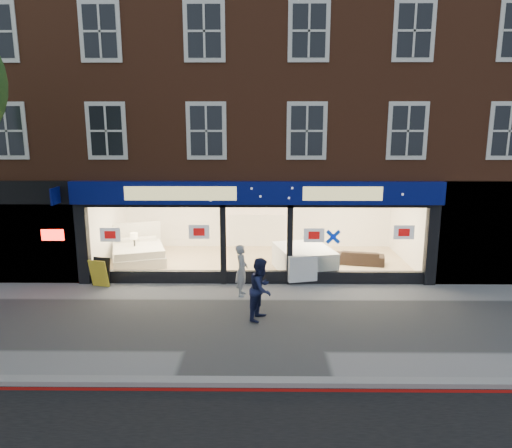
{
  "coord_description": "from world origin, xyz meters",
  "views": [
    {
      "loc": [
        0.13,
        -10.9,
        4.85
      ],
      "look_at": [
        -0.01,
        2.5,
        2.06
      ],
      "focal_mm": 32.0,
      "sensor_mm": 36.0,
      "label": 1
    }
  ],
  "objects_px": {
    "display_bed": "(138,252)",
    "a_board": "(100,272)",
    "pedestrian_blue": "(261,289)",
    "pedestrian_grey": "(242,270)",
    "mattress_stack": "(304,259)",
    "sofa": "(360,257)"
  },
  "relations": [
    {
      "from": "mattress_stack",
      "to": "a_board",
      "type": "height_order",
      "value": "mattress_stack"
    },
    {
      "from": "a_board",
      "to": "pedestrian_blue",
      "type": "bearing_deg",
      "value": -12.5
    },
    {
      "from": "a_board",
      "to": "pedestrian_grey",
      "type": "bearing_deg",
      "value": 4.12
    },
    {
      "from": "mattress_stack",
      "to": "pedestrian_grey",
      "type": "relative_size",
      "value": 1.6
    },
    {
      "from": "a_board",
      "to": "pedestrian_blue",
      "type": "relative_size",
      "value": 0.55
    },
    {
      "from": "display_bed",
      "to": "pedestrian_grey",
      "type": "bearing_deg",
      "value": -57.19
    },
    {
      "from": "sofa",
      "to": "a_board",
      "type": "distance_m",
      "value": 8.88
    },
    {
      "from": "a_board",
      "to": "mattress_stack",
      "type": "bearing_deg",
      "value": 24.66
    },
    {
      "from": "a_board",
      "to": "pedestrian_blue",
      "type": "xyz_separation_m",
      "value": [
        5.05,
        -2.45,
        0.36
      ]
    },
    {
      "from": "pedestrian_grey",
      "to": "display_bed",
      "type": "bearing_deg",
      "value": 55.67
    },
    {
      "from": "mattress_stack",
      "to": "pedestrian_grey",
      "type": "distance_m",
      "value": 2.88
    },
    {
      "from": "display_bed",
      "to": "a_board",
      "type": "height_order",
      "value": "display_bed"
    },
    {
      "from": "mattress_stack",
      "to": "pedestrian_blue",
      "type": "relative_size",
      "value": 1.5
    },
    {
      "from": "display_bed",
      "to": "sofa",
      "type": "relative_size",
      "value": 1.58
    },
    {
      "from": "mattress_stack",
      "to": "sofa",
      "type": "height_order",
      "value": "mattress_stack"
    },
    {
      "from": "a_board",
      "to": "pedestrian_blue",
      "type": "height_order",
      "value": "pedestrian_blue"
    },
    {
      "from": "display_bed",
      "to": "pedestrian_grey",
      "type": "height_order",
      "value": "pedestrian_grey"
    },
    {
      "from": "mattress_stack",
      "to": "pedestrian_blue",
      "type": "distance_m",
      "value": 4.03
    },
    {
      "from": "sofa",
      "to": "pedestrian_grey",
      "type": "xyz_separation_m",
      "value": [
        -4.13,
        -2.94,
        0.42
      ]
    },
    {
      "from": "display_bed",
      "to": "a_board",
      "type": "xyz_separation_m",
      "value": [
        -0.56,
        -2.41,
        0.0
      ]
    },
    {
      "from": "display_bed",
      "to": "mattress_stack",
      "type": "relative_size",
      "value": 1.09
    },
    {
      "from": "mattress_stack",
      "to": "sofa",
      "type": "relative_size",
      "value": 1.45
    }
  ]
}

